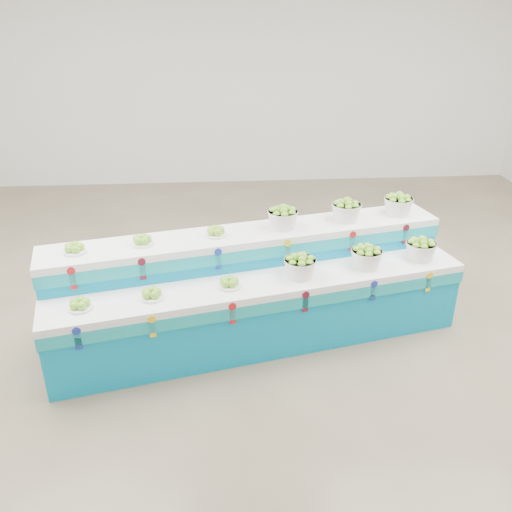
% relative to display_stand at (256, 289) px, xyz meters
% --- Properties ---
extents(ground, '(10.00, 10.00, 0.00)m').
position_rel_display_stand_xyz_m(ground, '(0.15, 0.07, -0.51)').
color(ground, brown).
rests_on(ground, ground).
extents(back_wall, '(10.00, 0.00, 10.00)m').
position_rel_display_stand_xyz_m(back_wall, '(0.15, 5.07, 1.49)').
color(back_wall, silver).
rests_on(back_wall, ground).
extents(display_stand, '(4.13, 1.89, 1.02)m').
position_rel_display_stand_xyz_m(display_stand, '(0.00, 0.00, 0.00)').
color(display_stand, '#068BBE').
rests_on(display_stand, ground).
extents(plate_lower_left, '(0.25, 0.25, 0.10)m').
position_rel_display_stand_xyz_m(plate_lower_left, '(-1.53, -0.60, 0.26)').
color(plate_lower_left, white).
rests_on(plate_lower_left, display_stand).
extents(plate_lower_mid, '(0.25, 0.25, 0.10)m').
position_rel_display_stand_xyz_m(plate_lower_mid, '(-0.95, -0.47, 0.26)').
color(plate_lower_mid, white).
rests_on(plate_lower_mid, display_stand).
extents(plate_lower_right, '(0.25, 0.25, 0.10)m').
position_rel_display_stand_xyz_m(plate_lower_right, '(-0.27, -0.31, 0.26)').
color(plate_lower_right, white).
rests_on(plate_lower_right, display_stand).
extents(basket_lower_left, '(0.36, 0.36, 0.22)m').
position_rel_display_stand_xyz_m(basket_lower_left, '(0.40, -0.16, 0.32)').
color(basket_lower_left, silver).
rests_on(basket_lower_left, display_stand).
extents(basket_lower_mid, '(0.36, 0.36, 0.22)m').
position_rel_display_stand_xyz_m(basket_lower_mid, '(1.07, -0.01, 0.32)').
color(basket_lower_mid, silver).
rests_on(basket_lower_mid, display_stand).
extents(basket_lower_right, '(0.36, 0.36, 0.22)m').
position_rel_display_stand_xyz_m(basket_lower_right, '(1.66, 0.12, 0.32)').
color(basket_lower_right, silver).
rests_on(basket_lower_right, display_stand).
extents(plate_upper_left, '(0.25, 0.25, 0.10)m').
position_rel_display_stand_xyz_m(plate_upper_left, '(-1.64, -0.12, 0.56)').
color(plate_upper_left, white).
rests_on(plate_upper_left, display_stand).
extents(plate_upper_mid, '(0.25, 0.25, 0.10)m').
position_rel_display_stand_xyz_m(plate_upper_mid, '(-1.06, 0.01, 0.56)').
color(plate_upper_mid, white).
rests_on(plate_upper_mid, display_stand).
extents(plate_upper_right, '(0.25, 0.25, 0.10)m').
position_rel_display_stand_xyz_m(plate_upper_right, '(-0.38, 0.17, 0.56)').
color(plate_upper_right, white).
rests_on(plate_upper_right, display_stand).
extents(basket_upper_left, '(0.36, 0.36, 0.22)m').
position_rel_display_stand_xyz_m(basket_upper_left, '(0.29, 0.32, 0.62)').
color(basket_upper_left, silver).
rests_on(basket_upper_left, display_stand).
extents(basket_upper_mid, '(0.36, 0.36, 0.22)m').
position_rel_display_stand_xyz_m(basket_upper_mid, '(0.96, 0.47, 0.62)').
color(basket_upper_mid, silver).
rests_on(basket_upper_mid, display_stand).
extents(basket_upper_right, '(0.36, 0.36, 0.22)m').
position_rel_display_stand_xyz_m(basket_upper_right, '(1.55, 0.60, 0.62)').
color(basket_upper_right, silver).
rests_on(basket_upper_right, display_stand).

